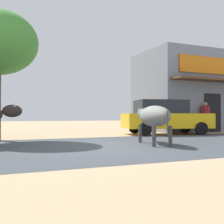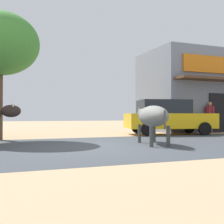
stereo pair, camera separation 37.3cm
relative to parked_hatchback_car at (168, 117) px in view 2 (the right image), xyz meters
name	(u,v)px [view 2 (the right image)]	position (x,y,z in m)	size (l,w,h in m)	color
ground	(103,146)	(-4.61, -3.80, -0.84)	(80.00, 80.00, 0.00)	tan
asphalt_road	(103,146)	(-4.61, -3.80, -0.84)	(72.00, 6.45, 0.00)	#3D4248
storefront_right_club	(200,92)	(3.95, 2.61, 1.49)	(6.79, 5.04, 4.66)	gray
parked_hatchback_car	(168,117)	(0.00, 0.00, 0.00)	(4.42, 2.53, 1.64)	yellow
cow_far_dark	(152,116)	(-3.04, -3.94, 0.03)	(1.12, 2.62, 1.21)	slate
pedestrian_by_shop	(210,115)	(2.77, 0.33, 0.11)	(0.43, 0.61, 1.62)	brown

